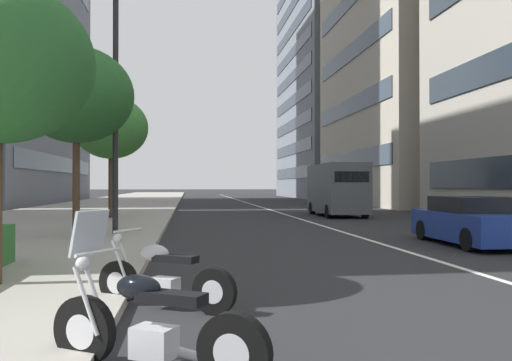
# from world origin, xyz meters

# --- Properties ---
(sidewalk_right_plaza) EXTENTS (160.00, 10.29, 0.15)m
(sidewalk_right_plaza) POSITION_xyz_m (30.00, 11.64, 0.07)
(sidewalk_right_plaza) COLOR #A39E93
(sidewalk_right_plaza) RESTS_ON ground
(lane_centre_stripe) EXTENTS (110.00, 0.16, 0.01)m
(lane_centre_stripe) POSITION_xyz_m (35.00, 0.00, 0.00)
(lane_centre_stripe) COLOR silver
(lane_centre_stripe) RESTS_ON ground
(motorcycle_far_end_row) EXTENTS (1.26, 2.01, 1.49)m
(motorcycle_far_end_row) POSITION_xyz_m (2.36, 5.96, 0.45)
(motorcycle_far_end_row) COLOR black
(motorcycle_far_end_row) RESTS_ON ground
(motorcycle_under_tarp) EXTENTS (1.25, 1.95, 1.09)m
(motorcycle_under_tarp) POSITION_xyz_m (4.93, 5.97, 0.41)
(motorcycle_under_tarp) COLOR black
(motorcycle_under_tarp) RESTS_ON ground
(car_lead_in_lane) EXTENTS (4.42, 2.02, 1.39)m
(car_lead_in_lane) POSITION_xyz_m (11.52, -2.47, 0.66)
(car_lead_in_lane) COLOR navy
(car_lead_in_lane) RESTS_ON ground
(delivery_van_ahead) EXTENTS (5.65, 2.28, 2.88)m
(delivery_van_ahead) POSITION_xyz_m (25.43, -2.58, 1.53)
(delivery_van_ahead) COLOR #4C5156
(delivery_van_ahead) RESTS_ON ground
(street_lamp_with_banners) EXTENTS (1.26, 2.70, 9.49)m
(street_lamp_with_banners) POSITION_xyz_m (14.79, 7.62, 5.69)
(street_lamp_with_banners) COLOR #232326
(street_lamp_with_banners) RESTS_ON sidewalk_right_plaza
(street_tree_by_lamp_post) EXTENTS (3.52, 3.52, 5.88)m
(street_tree_by_lamp_post) POSITION_xyz_m (14.19, 9.08, 4.52)
(street_tree_by_lamp_post) COLOR #473323
(street_tree_by_lamp_post) RESTS_ON sidewalk_right_plaza
(street_tree_far_plaza) EXTENTS (3.57, 3.57, 5.88)m
(street_tree_far_plaza) POSITION_xyz_m (23.23, 9.35, 4.50)
(street_tree_far_plaza) COLOR #473323
(street_tree_far_plaza) RESTS_ON sidewalk_right_plaza
(office_tower_far_left_down_avenue) EXTENTS (25.40, 20.74, 41.98)m
(office_tower_far_left_down_avenue) POSITION_xyz_m (66.99, -18.80, 20.99)
(office_tower_far_left_down_avenue) COLOR slate
(office_tower_far_left_down_avenue) RESTS_ON ground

